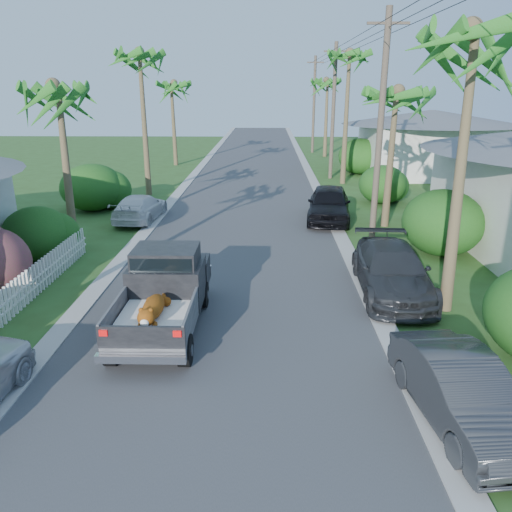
{
  "coord_description": "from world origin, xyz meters",
  "views": [
    {
      "loc": [
        1.11,
        -7.52,
        6.1
      ],
      "look_at": [
        0.8,
        6.41,
        1.4
      ],
      "focal_mm": 35.0,
      "sensor_mm": 36.0,
      "label": 1
    }
  ],
  "objects_px": {
    "parked_car_rm": "(392,271)",
    "parked_car_lf": "(140,208)",
    "parked_car_rn": "(461,392)",
    "house_right_far": "(429,145)",
    "palm_r_c": "(350,54)",
    "parked_car_rf": "(329,204)",
    "utility_pole_b": "(380,128)",
    "palm_l_d": "(172,83)",
    "utility_pole_c": "(333,111)",
    "palm_l_b": "(56,87)",
    "palm_r_b": "(396,92)",
    "palm_r_a": "(479,31)",
    "utility_pole_d": "(314,104)",
    "pickup_truck": "(166,288)",
    "palm_l_c": "(139,53)",
    "palm_r_d": "(328,80)"
  },
  "relations": [
    {
      "from": "parked_car_rn",
      "to": "parked_car_rf",
      "type": "xyz_separation_m",
      "value": [
        -0.71,
        15.32,
        0.17
      ]
    },
    {
      "from": "utility_pole_c",
      "to": "utility_pole_d",
      "type": "relative_size",
      "value": 1.0
    },
    {
      "from": "palm_l_d",
      "to": "utility_pole_c",
      "type": "xyz_separation_m",
      "value": [
        12.1,
        -6.0,
        -1.84
      ]
    },
    {
      "from": "house_right_far",
      "to": "utility_pole_d",
      "type": "bearing_deg",
      "value": 119.65
    },
    {
      "from": "parked_car_rn",
      "to": "palm_r_a",
      "type": "height_order",
      "value": "palm_r_a"
    },
    {
      "from": "utility_pole_c",
      "to": "utility_pole_d",
      "type": "height_order",
      "value": "same"
    },
    {
      "from": "palm_r_c",
      "to": "palm_r_a",
      "type": "bearing_deg",
      "value": -89.71
    },
    {
      "from": "parked_car_rf",
      "to": "palm_l_b",
      "type": "relative_size",
      "value": 0.66
    },
    {
      "from": "parked_car_rn",
      "to": "house_right_far",
      "type": "bearing_deg",
      "value": 67.08
    },
    {
      "from": "parked_car_rn",
      "to": "house_right_far",
      "type": "xyz_separation_m",
      "value": [
        8.2,
        29.34,
        1.46
      ]
    },
    {
      "from": "parked_car_rm",
      "to": "parked_car_rf",
      "type": "height_order",
      "value": "parked_car_rf"
    },
    {
      "from": "palm_r_b",
      "to": "house_right_far",
      "type": "height_order",
      "value": "palm_r_b"
    },
    {
      "from": "palm_r_b",
      "to": "utility_pole_b",
      "type": "distance_m",
      "value": 2.61
    },
    {
      "from": "utility_pole_c",
      "to": "utility_pole_d",
      "type": "xyz_separation_m",
      "value": [
        0.0,
        15.0,
        0.0
      ]
    },
    {
      "from": "palm_r_a",
      "to": "palm_r_b",
      "type": "distance_m",
      "value": 9.12
    },
    {
      "from": "pickup_truck",
      "to": "palm_l_c",
      "type": "xyz_separation_m",
      "value": [
        -4.4,
        17.18,
        6.9
      ]
    },
    {
      "from": "palm_l_d",
      "to": "palm_r_b",
      "type": "xyz_separation_m",
      "value": [
        13.1,
        -19.0,
        -0.49
      ]
    },
    {
      "from": "parked_car_rf",
      "to": "utility_pole_b",
      "type": "bearing_deg",
      "value": -55.76
    },
    {
      "from": "parked_car_rm",
      "to": "parked_car_lf",
      "type": "bearing_deg",
      "value": 140.96
    },
    {
      "from": "parked_car_lf",
      "to": "utility_pole_b",
      "type": "relative_size",
      "value": 0.48
    },
    {
      "from": "parked_car_rf",
      "to": "utility_pole_b",
      "type": "relative_size",
      "value": 0.54
    },
    {
      "from": "palm_r_c",
      "to": "palm_r_b",
      "type": "bearing_deg",
      "value": -87.92
    },
    {
      "from": "palm_l_c",
      "to": "palm_r_a",
      "type": "xyz_separation_m",
      "value": [
        12.3,
        -16.0,
        -0.49
      ]
    },
    {
      "from": "utility_pole_c",
      "to": "palm_l_d",
      "type": "bearing_deg",
      "value": 153.62
    },
    {
      "from": "palm_r_b",
      "to": "palm_r_d",
      "type": "xyz_separation_m",
      "value": [
        -0.1,
        25.0,
        0.79
      ]
    },
    {
      "from": "parked_car_lf",
      "to": "palm_r_b",
      "type": "xyz_separation_m",
      "value": [
        11.6,
        -0.82,
        5.32
      ]
    },
    {
      "from": "palm_l_c",
      "to": "palm_r_d",
      "type": "relative_size",
      "value": 1.15
    },
    {
      "from": "palm_l_d",
      "to": "palm_l_b",
      "type": "bearing_deg",
      "value": -90.78
    },
    {
      "from": "parked_car_lf",
      "to": "house_right_far",
      "type": "bearing_deg",
      "value": -137.49
    },
    {
      "from": "utility_pole_d",
      "to": "palm_r_d",
      "type": "bearing_deg",
      "value": -73.3
    },
    {
      "from": "parked_car_rn",
      "to": "palm_r_c",
      "type": "distance_m",
      "value": 26.45
    },
    {
      "from": "palm_r_c",
      "to": "house_right_far",
      "type": "bearing_deg",
      "value": 30.47
    },
    {
      "from": "parked_car_rn",
      "to": "palm_l_b",
      "type": "height_order",
      "value": "palm_l_b"
    },
    {
      "from": "palm_l_c",
      "to": "utility_pole_c",
      "type": "distance_m",
      "value": 13.47
    },
    {
      "from": "parked_car_rn",
      "to": "house_right_far",
      "type": "height_order",
      "value": "house_right_far"
    },
    {
      "from": "palm_r_c",
      "to": "utility_pole_c",
      "type": "height_order",
      "value": "palm_r_c"
    },
    {
      "from": "parked_car_lf",
      "to": "palm_l_b",
      "type": "distance_m",
      "value": 6.95
    },
    {
      "from": "pickup_truck",
      "to": "palm_l_d",
      "type": "xyz_separation_m",
      "value": [
        -4.9,
        29.18,
        5.43
      ]
    },
    {
      "from": "house_right_far",
      "to": "utility_pole_b",
      "type": "bearing_deg",
      "value": -113.52
    },
    {
      "from": "house_right_far",
      "to": "palm_l_c",
      "type": "bearing_deg",
      "value": -157.17
    },
    {
      "from": "parked_car_rn",
      "to": "palm_r_c",
      "type": "bearing_deg",
      "value": 79.53
    },
    {
      "from": "parked_car_rm",
      "to": "palm_l_c",
      "type": "distance_m",
      "value": 19.91
    },
    {
      "from": "pickup_truck",
      "to": "palm_r_a",
      "type": "xyz_separation_m",
      "value": [
        7.9,
        1.18,
        6.41
      ]
    },
    {
      "from": "palm_l_b",
      "to": "utility_pole_d",
      "type": "xyz_separation_m",
      "value": [
        12.4,
        31.0,
        -1.55
      ]
    },
    {
      "from": "palm_r_a",
      "to": "palm_l_d",
      "type": "bearing_deg",
      "value": 114.57
    },
    {
      "from": "parked_car_rn",
      "to": "palm_r_b",
      "type": "relative_size",
      "value": 0.56
    },
    {
      "from": "palm_r_c",
      "to": "house_right_far",
      "type": "relative_size",
      "value": 1.04
    },
    {
      "from": "palm_r_a",
      "to": "palm_r_c",
      "type": "relative_size",
      "value": 0.93
    },
    {
      "from": "palm_r_a",
      "to": "palm_r_c",
      "type": "height_order",
      "value": "palm_r_c"
    },
    {
      "from": "pickup_truck",
      "to": "palm_r_b",
      "type": "xyz_separation_m",
      "value": [
        8.2,
        10.18,
        4.94
      ]
    }
  ]
}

